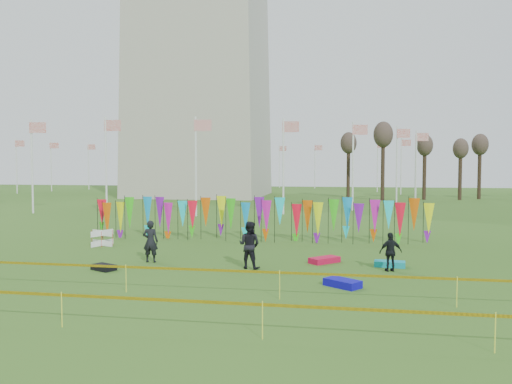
% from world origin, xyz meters
% --- Properties ---
extents(ground, '(160.00, 160.00, 0.00)m').
position_xyz_m(ground, '(0.00, 0.00, 0.00)').
color(ground, '#2D5317').
rests_on(ground, ground).
extents(flagpole_ring, '(57.40, 56.16, 8.00)m').
position_xyz_m(flagpole_ring, '(-14.00, 48.00, 4.00)').
color(flagpole_ring, silver).
rests_on(flagpole_ring, ground).
extents(banner_row, '(18.64, 0.64, 2.25)m').
position_xyz_m(banner_row, '(0.28, 8.74, 1.37)').
color(banner_row, black).
rests_on(banner_row, ground).
extents(caution_tape_near, '(26.00, 0.02, 0.90)m').
position_xyz_m(caution_tape_near, '(-0.22, -2.85, 0.78)').
color(caution_tape_near, '#E3B804').
rests_on(caution_tape_near, ground).
extents(caution_tape_far, '(26.00, 0.02, 0.90)m').
position_xyz_m(caution_tape_far, '(-0.22, -6.40, 0.78)').
color(caution_tape_far, '#E3B804').
rests_on(caution_tape_far, ground).
extents(box_kite, '(0.73, 0.73, 0.82)m').
position_xyz_m(box_kite, '(-7.08, 5.63, 0.41)').
color(box_kite, red).
rests_on(box_kite, ground).
extents(person_left, '(0.68, 0.52, 1.77)m').
position_xyz_m(person_left, '(-3.07, 2.03, 0.88)').
color(person_left, black).
rests_on(person_left, ground).
extents(person_mid, '(1.02, 0.78, 1.87)m').
position_xyz_m(person_mid, '(1.26, 1.51, 0.93)').
color(person_mid, black).
rests_on(person_mid, ground).
extents(person_right, '(0.98, 0.72, 1.50)m').
position_xyz_m(person_right, '(6.72, 1.87, 0.75)').
color(person_right, black).
rests_on(person_right, ground).
extents(kite_bag_blue, '(1.33, 1.21, 0.25)m').
position_xyz_m(kite_bag_blue, '(4.90, -0.94, 0.12)').
color(kite_bag_blue, '#100BB8').
rests_on(kite_bag_blue, ground).
extents(kite_bag_red, '(1.35, 1.35, 0.24)m').
position_xyz_m(kite_bag_red, '(4.15, 3.14, 0.12)').
color(kite_bag_red, red).
rests_on(kite_bag_red, ground).
extents(kite_bag_black, '(1.09, 0.92, 0.22)m').
position_xyz_m(kite_bag_black, '(-4.26, 0.20, 0.11)').
color(kite_bag_black, black).
rests_on(kite_bag_black, ground).
extents(kite_bag_teal, '(1.26, 0.70, 0.23)m').
position_xyz_m(kite_bag_teal, '(6.77, 2.77, 0.12)').
color(kite_bag_teal, '#0CA1B5').
rests_on(kite_bag_teal, ground).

